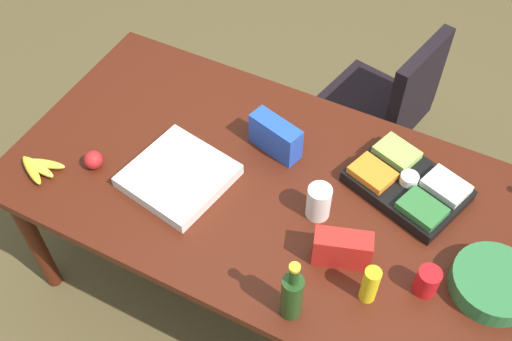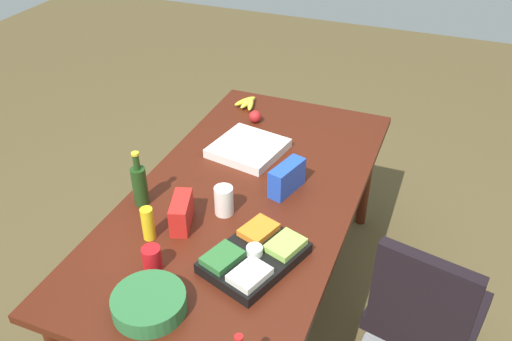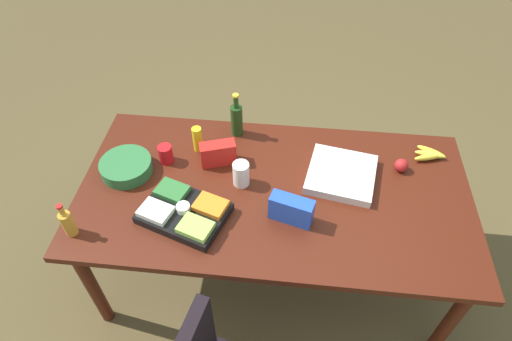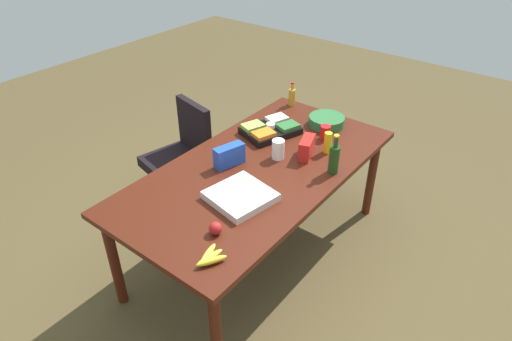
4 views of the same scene
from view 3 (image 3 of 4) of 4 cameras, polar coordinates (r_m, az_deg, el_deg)
The scene contains 14 objects.
ground_plane at distance 3.01m, azimuth 1.94°, elevation -12.56°, with size 10.00×10.00×0.00m, color brown.
conference_table at distance 2.41m, azimuth 2.37°, elevation -3.77°, with size 2.12×1.09×0.80m.
salad_bowl at distance 2.53m, azimuth -16.67°, elevation 0.49°, with size 0.29×0.29×0.08m, color #2B6A37.
mustard_bottle at distance 2.54m, azimuth -7.68°, elevation 4.09°, with size 0.06×0.06×0.16m, color yellow.
red_solo_cup at distance 2.52m, azimuth -11.78°, elevation 2.13°, with size 0.08×0.08×0.11m, color red.
pizza_box at distance 2.45m, azimuth 11.13°, elevation -0.50°, with size 0.36×0.36×0.05m, color silver.
veggie_tray at distance 2.25m, azimuth -9.44°, elevation -5.38°, with size 0.49×0.42×0.09m.
chip_bag_blue at distance 2.18m, azimuth 4.66°, elevation -5.14°, with size 0.22×0.08×0.15m, color blue.
mayo_jar at distance 2.34m, azimuth -1.97°, elevation -0.45°, with size 0.09×0.09×0.15m, color white.
chip_bag_red at distance 2.46m, azimuth -5.01°, elevation 2.24°, with size 0.20×0.08×0.14m, color red.
dressing_bottle at distance 2.31m, azimuth -23.49°, elevation -6.31°, with size 0.07×0.07×0.21m.
banana_bunch at distance 2.70m, azimuth 21.86°, elevation 1.98°, with size 0.19×0.15×0.04m.
apple_red at distance 2.56m, azimuth 18.54°, elevation 0.64°, with size 0.08×0.08×0.08m, color #AD1D1E.
wine_bottle at distance 2.61m, azimuth -2.56°, elevation 6.76°, with size 0.08×0.08×0.29m.
Camera 3 is at (-0.07, 1.54, 2.58)m, focal length 30.46 mm.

